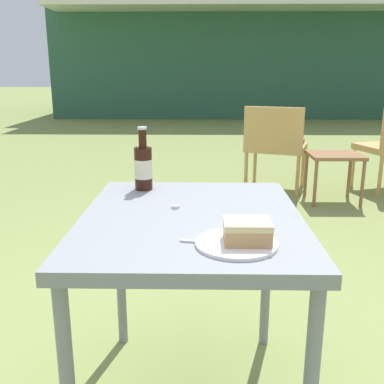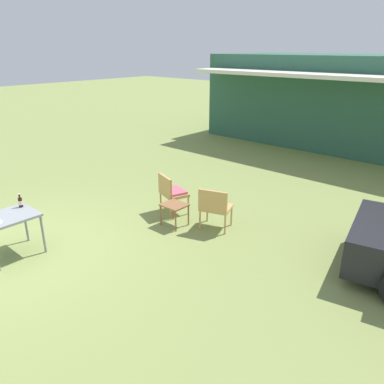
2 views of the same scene
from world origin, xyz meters
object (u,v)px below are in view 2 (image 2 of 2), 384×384
at_px(wicker_chair_cushioned, 172,191).
at_px(patio_table, 8,220).
at_px(garden_side_table, 174,207).
at_px(cola_bottle_near, 20,202).
at_px(wicker_chair_plain, 215,206).

height_order(wicker_chair_cushioned, patio_table, wicker_chair_cushioned).
bearing_deg(garden_side_table, cola_bottle_near, -121.83).
distance_m(patio_table, cola_bottle_near, 0.41).
relative_size(wicker_chair_plain, garden_side_table, 1.82).
bearing_deg(wicker_chair_plain, wicker_chair_cushioned, -19.94).
distance_m(wicker_chair_cushioned, cola_bottle_near, 2.92).
xyz_separation_m(wicker_chair_cushioned, cola_bottle_near, (-0.97, -2.74, 0.33)).
distance_m(wicker_chair_cushioned, garden_side_table, 0.64).
height_order(wicker_chair_cushioned, wicker_chair_plain, same).
bearing_deg(cola_bottle_near, wicker_chair_plain, 51.66).
bearing_deg(cola_bottle_near, garden_side_table, 58.17).
xyz_separation_m(garden_side_table, patio_table, (-1.25, -2.65, 0.27)).
height_order(patio_table, cola_bottle_near, cola_bottle_near).
bearing_deg(wicker_chair_cushioned, cola_bottle_near, 89.79).
height_order(wicker_chair_plain, garden_side_table, wicker_chair_plain).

